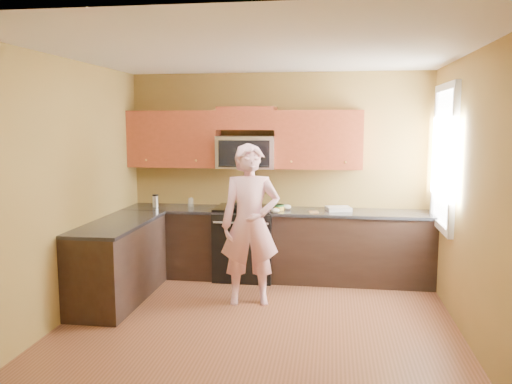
% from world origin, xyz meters
% --- Properties ---
extents(floor, '(4.00, 4.00, 0.00)m').
position_xyz_m(floor, '(0.00, 0.00, 0.00)').
color(floor, brown).
rests_on(floor, ground).
extents(ceiling, '(4.00, 4.00, 0.00)m').
position_xyz_m(ceiling, '(0.00, 0.00, 2.70)').
color(ceiling, white).
rests_on(ceiling, ground).
extents(wall_back, '(4.00, 0.00, 4.00)m').
position_xyz_m(wall_back, '(0.00, 2.00, 1.35)').
color(wall_back, olive).
rests_on(wall_back, ground).
extents(wall_front, '(4.00, 0.00, 4.00)m').
position_xyz_m(wall_front, '(0.00, -2.00, 1.35)').
color(wall_front, olive).
rests_on(wall_front, ground).
extents(wall_left, '(0.00, 4.00, 4.00)m').
position_xyz_m(wall_left, '(-2.00, 0.00, 1.35)').
color(wall_left, olive).
rests_on(wall_left, ground).
extents(wall_right, '(0.00, 4.00, 4.00)m').
position_xyz_m(wall_right, '(2.00, 0.00, 1.35)').
color(wall_right, olive).
rests_on(wall_right, ground).
extents(cabinet_back_run, '(4.00, 0.60, 0.88)m').
position_xyz_m(cabinet_back_run, '(0.00, 1.70, 0.44)').
color(cabinet_back_run, black).
rests_on(cabinet_back_run, floor).
extents(cabinet_left_run, '(0.60, 1.60, 0.88)m').
position_xyz_m(cabinet_left_run, '(-1.70, 0.60, 0.44)').
color(cabinet_left_run, black).
rests_on(cabinet_left_run, floor).
extents(countertop_back, '(4.00, 0.62, 0.04)m').
position_xyz_m(countertop_back, '(0.00, 1.69, 0.90)').
color(countertop_back, black).
rests_on(countertop_back, cabinet_back_run).
extents(countertop_left, '(0.62, 1.60, 0.04)m').
position_xyz_m(countertop_left, '(-1.69, 0.60, 0.90)').
color(countertop_left, black).
rests_on(countertop_left, cabinet_left_run).
extents(stove, '(0.76, 0.65, 0.95)m').
position_xyz_m(stove, '(-0.40, 1.68, 0.47)').
color(stove, black).
rests_on(stove, floor).
extents(microwave, '(0.76, 0.40, 0.42)m').
position_xyz_m(microwave, '(-0.40, 1.80, 1.45)').
color(microwave, silver).
rests_on(microwave, wall_back).
extents(upper_cab_left, '(1.22, 0.33, 0.75)m').
position_xyz_m(upper_cab_left, '(-1.39, 1.83, 1.45)').
color(upper_cab_left, maroon).
rests_on(upper_cab_left, wall_back).
extents(upper_cab_right, '(1.12, 0.33, 0.75)m').
position_xyz_m(upper_cab_right, '(0.54, 1.83, 1.45)').
color(upper_cab_right, maroon).
rests_on(upper_cab_right, wall_back).
extents(upper_cab_over_mw, '(0.76, 0.33, 0.30)m').
position_xyz_m(upper_cab_over_mw, '(-0.40, 1.83, 2.10)').
color(upper_cab_over_mw, maroon).
rests_on(upper_cab_over_mw, wall_back).
extents(window, '(0.06, 1.06, 1.66)m').
position_xyz_m(window, '(1.98, 1.20, 1.65)').
color(window, white).
rests_on(window, wall_right).
extents(woman, '(0.73, 0.55, 1.81)m').
position_xyz_m(woman, '(-0.18, 0.73, 0.91)').
color(woman, pink).
rests_on(woman, floor).
extents(frying_pan, '(0.38, 0.52, 0.06)m').
position_xyz_m(frying_pan, '(-0.46, 1.55, 0.95)').
color(frying_pan, black).
rests_on(frying_pan, stove).
extents(butter_tub, '(0.15, 0.15, 0.09)m').
position_xyz_m(butter_tub, '(0.05, 1.66, 0.92)').
color(butter_tub, yellow).
rests_on(butter_tub, countertop_back).
extents(toast_slice, '(0.13, 0.13, 0.01)m').
position_xyz_m(toast_slice, '(0.50, 1.54, 0.93)').
color(toast_slice, '#B27F47').
rests_on(toast_slice, countertop_back).
extents(napkin_a, '(0.14, 0.15, 0.06)m').
position_xyz_m(napkin_a, '(0.02, 1.45, 0.95)').
color(napkin_a, silver).
rests_on(napkin_a, countertop_back).
extents(napkin_b, '(0.16, 0.16, 0.07)m').
position_xyz_m(napkin_b, '(0.14, 1.73, 0.95)').
color(napkin_b, silver).
rests_on(napkin_b, countertop_back).
extents(dish_towel, '(0.35, 0.31, 0.05)m').
position_xyz_m(dish_towel, '(0.81, 1.74, 0.95)').
color(dish_towel, white).
rests_on(dish_towel, countertop_back).
extents(travel_mug, '(0.10, 0.10, 0.17)m').
position_xyz_m(travel_mug, '(-1.62, 1.67, 0.92)').
color(travel_mug, silver).
rests_on(travel_mug, countertop_back).
extents(glass_c, '(0.09, 0.09, 0.12)m').
position_xyz_m(glass_c, '(-1.16, 1.76, 0.98)').
color(glass_c, silver).
rests_on(glass_c, countertop_back).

